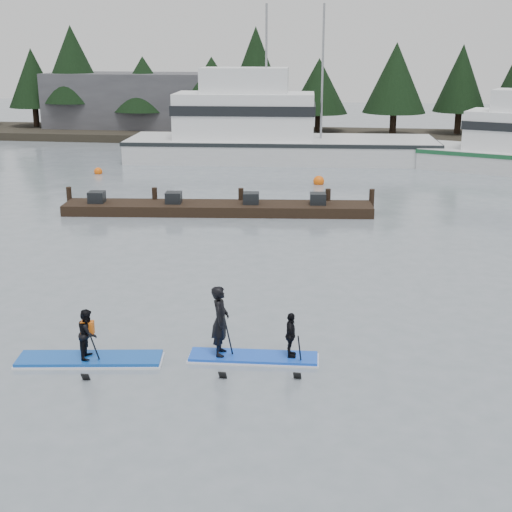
# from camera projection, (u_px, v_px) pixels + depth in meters

# --- Properties ---
(ground) EXTENTS (160.00, 160.00, 0.00)m
(ground) POSITION_uv_depth(u_px,v_px,m) (218.00, 374.00, 16.58)
(ground) COLOR slate
(ground) RESTS_ON ground
(far_shore) EXTENTS (70.00, 8.00, 0.60)m
(far_shore) POSITION_uv_depth(u_px,v_px,m) (323.00, 136.00, 56.29)
(far_shore) COLOR #2D281E
(far_shore) RESTS_ON ground
(treeline) EXTENTS (60.00, 4.00, 8.00)m
(treeline) POSITION_uv_depth(u_px,v_px,m) (322.00, 140.00, 56.38)
(treeline) COLOR black
(treeline) RESTS_ON ground
(waterfront_building) EXTENTS (18.00, 6.00, 5.00)m
(waterfront_building) POSITION_uv_depth(u_px,v_px,m) (157.00, 104.00, 59.52)
(waterfront_building) COLOR #4C4C51
(waterfront_building) RESTS_ON ground
(fishing_boat_large) EXTENTS (20.18, 6.96, 10.94)m
(fishing_boat_large) POSITION_uv_depth(u_px,v_px,m) (272.00, 147.00, 46.64)
(fishing_boat_large) COLOR silver
(fishing_boat_large) RESTS_ON ground
(floating_dock) EXTENTS (13.97, 3.38, 0.46)m
(floating_dock) POSITION_uv_depth(u_px,v_px,m) (218.00, 208.00, 32.17)
(floating_dock) COLOR black
(floating_dock) RESTS_ON ground
(buoy_a) EXTENTS (0.48, 0.48, 0.48)m
(buoy_a) POSITION_uv_depth(u_px,v_px,m) (98.00, 174.00, 41.94)
(buoy_a) COLOR #EB5B0B
(buoy_a) RESTS_ON ground
(buoy_b) EXTENTS (0.60, 0.60, 0.60)m
(buoy_b) POSITION_uv_depth(u_px,v_px,m) (319.00, 184.00, 38.86)
(buoy_b) COLOR #EB5B0B
(buoy_b) RESTS_ON ground
(paddleboard_solo) EXTENTS (3.54, 1.37, 1.81)m
(paddleboard_solo) POSITION_uv_depth(u_px,v_px,m) (89.00, 347.00, 17.12)
(paddleboard_solo) COLOR #124BAF
(paddleboard_solo) RESTS_ON ground
(paddleboard_duo) EXTENTS (3.16, 1.21, 2.38)m
(paddleboard_duo) POSITION_uv_depth(u_px,v_px,m) (245.00, 334.00, 17.20)
(paddleboard_duo) COLOR blue
(paddleboard_duo) RESTS_ON ground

